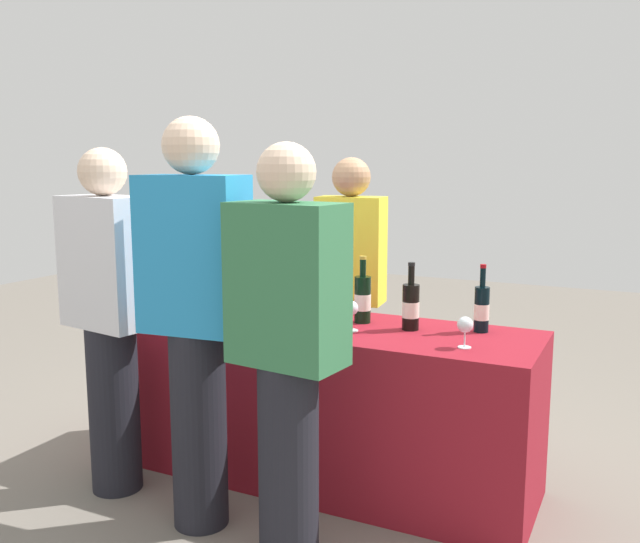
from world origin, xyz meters
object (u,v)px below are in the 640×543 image
object	(u,v)px
wine_glass_2	(297,302)
wine_bottle_6	(482,308)
wine_bottle_3	(331,297)
guest_1	(196,312)
wine_bottle_1	(246,287)
wine_bottle_4	(363,299)
wine_bottle_5	(411,306)
ice_bucket	(197,291)
wine_bottle_0	(215,281)
wine_glass_3	(332,308)
guest_2	(288,346)
wine_glass_4	(351,310)
wine_glass_5	(465,326)
wine_bottle_2	(298,295)
wine_glass_1	(271,307)
guest_0	(109,312)
wine_glass_0	(221,296)
menu_board	(251,348)
server_pouring	(351,288)

from	to	relation	value
wine_glass_2	wine_bottle_6	bearing A→B (deg)	15.13
wine_bottle_3	guest_1	size ratio (longest dim) A/B	0.18
wine_bottle_1	wine_glass_2	size ratio (longest dim) A/B	2.28
wine_bottle_4	wine_glass_2	bearing A→B (deg)	-150.03
wine_bottle_5	ice_bucket	size ratio (longest dim) A/B	1.37
wine_bottle_5	wine_bottle_0	bearing A→B (deg)	174.76
wine_bottle_4	wine_bottle_6	world-z (taller)	wine_bottle_4
ice_bucket	wine_bottle_3	bearing A→B (deg)	9.70
wine_glass_3	guest_2	distance (m)	0.61
wine_glass_4	wine_glass_5	bearing A→B (deg)	-6.16
wine_glass_4	wine_bottle_2	bearing A→B (deg)	155.37
wine_bottle_4	wine_glass_1	xyz separation A→B (m)	(-0.35, -0.27, -0.02)
wine_bottle_4	wine_glass_4	world-z (taller)	wine_bottle_4
guest_0	guest_2	bearing A→B (deg)	-0.35
wine_glass_1	wine_glass_3	xyz separation A→B (m)	(0.28, 0.07, 0.01)
wine_bottle_6	wine_glass_1	bearing A→B (deg)	-159.41
wine_bottle_1	guest_1	distance (m)	0.77
wine_bottle_3	guest_0	xyz separation A→B (m)	(-0.83, -0.62, -0.03)
wine_bottle_2	wine_bottle_4	bearing A→B (deg)	1.81
wine_glass_0	ice_bucket	world-z (taller)	ice_bucket
menu_board	wine_glass_3	bearing A→B (deg)	-53.14
wine_glass_1	menu_board	distance (m)	1.32
wine_glass_2	menu_board	size ratio (longest dim) A/B	0.20
wine_bottle_2	wine_glass_1	bearing A→B (deg)	-91.22
wine_glass_5	guest_1	world-z (taller)	guest_1
wine_glass_0	menu_board	size ratio (longest dim) A/B	0.21
wine_bottle_0	wine_glass_1	world-z (taller)	wine_bottle_0
ice_bucket	guest_1	world-z (taller)	guest_1
wine_glass_1	wine_glass_5	xyz separation A→B (m)	(0.91, 0.04, -0.00)
wine_bottle_6	wine_glass_4	world-z (taller)	wine_bottle_6
wine_glass_1	wine_bottle_6	bearing A→B (deg)	20.59
guest_0	guest_1	distance (m)	0.56
guest_0	wine_glass_1	bearing A→B (deg)	38.11
server_pouring	menu_board	world-z (taller)	server_pouring
wine_glass_0	wine_glass_5	bearing A→B (deg)	-1.11
wine_glass_2	wine_bottle_5	bearing A→B (deg)	13.11
wine_bottle_0	wine_glass_0	size ratio (longest dim) A/B	2.23
wine_glass_1	menu_board	size ratio (longest dim) A/B	0.19
wine_glass_0	wine_glass_3	bearing A→B (deg)	0.96
wine_glass_5	wine_glass_2	bearing A→B (deg)	174.60
guest_1	wine_glass_4	bearing A→B (deg)	43.53
wine_bottle_6	wine_glass_0	size ratio (longest dim) A/B	2.06
wine_bottle_4	guest_2	xyz separation A→B (m)	(0.03, -0.81, -0.03)
wine_bottle_2	wine_bottle_5	xyz separation A→B (m)	(0.60, -0.02, 0.00)
wine_glass_1	menu_board	bearing A→B (deg)	126.30
wine_bottle_1	wine_glass_4	size ratio (longest dim) A/B	2.33
wine_glass_0	wine_glass_2	distance (m)	0.40
wine_glass_1	wine_glass_2	world-z (taller)	wine_glass_2
wine_bottle_3	guest_1	distance (m)	0.77
wine_bottle_6	server_pouring	xyz separation A→B (m)	(-0.81, 0.37, -0.03)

